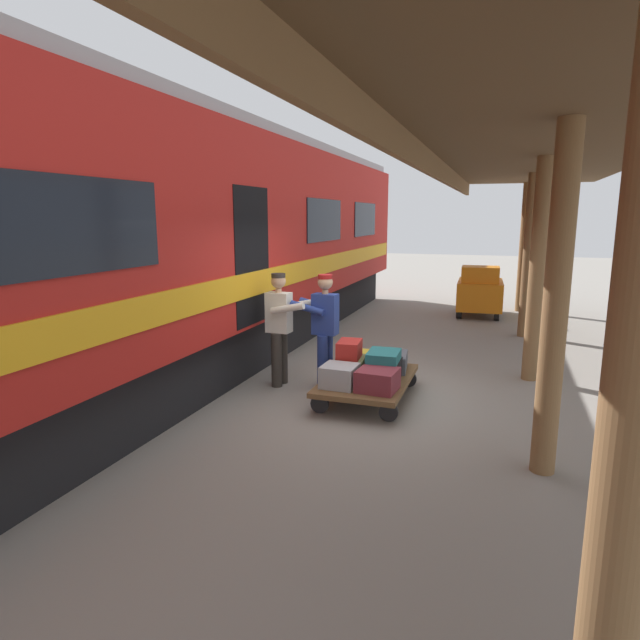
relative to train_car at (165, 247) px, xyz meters
The scene contains 15 objects.
ground_plane 3.94m from the train_car, behind, with size 60.00×60.00×0.00m, color gray.
platform_canopy 5.55m from the train_car, behind, with size 3.20×17.19×3.56m.
train_car is the anchor object (origin of this frame).
luggage_cart 3.74m from the train_car, behind, with size 1.15×1.84×0.31m.
suitcase_olive_duffel 3.43m from the train_car, behind, with size 0.39×0.60×0.25m, color brown.
suitcase_slate_roller 3.91m from the train_car, behind, with size 0.40×0.60×0.25m, color #4C515B.
suitcase_gray_aluminum 3.47m from the train_car, 168.79° to the left, with size 0.45×0.45×0.29m, color #9EA0A5.
suitcase_burgundy_valise 3.93m from the train_car, behind, with size 0.49×0.49×0.28m, color maroon.
suitcase_yellow_case 3.46m from the train_car, behind, with size 0.49×0.60×0.21m, color gold.
suitcase_black_hardshell 3.89m from the train_car, behind, with size 0.38×0.57×0.26m, color black.
suitcase_teal_softside 3.78m from the train_car, behind, with size 0.42×0.53×0.14m, color #1E666B.
suitcase_red_plastic 3.30m from the train_car, behind, with size 0.30×0.46×0.25m, color #AD231E.
porter_in_overalls 2.78m from the train_car, behind, with size 0.68×0.45×1.70m.
porter_by_door 2.19m from the train_car, behind, with size 0.68×0.45×1.70m.
baggage_tug 8.50m from the train_car, 122.13° to the right, with size 1.16×1.74×1.30m.
Camera 1 is at (-1.62, 7.11, 2.53)m, focal length 30.04 mm.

